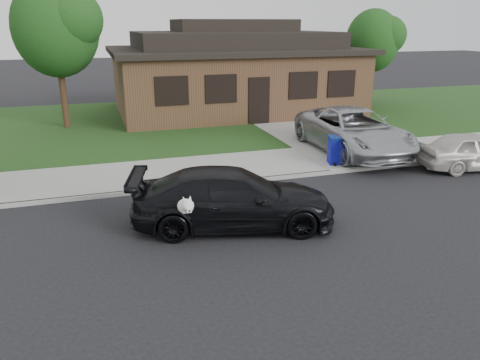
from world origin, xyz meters
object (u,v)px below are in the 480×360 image
object	(u,v)px
sedan	(233,199)
minivan	(353,131)
white_compact	(475,151)
recycling_bin	(337,150)

from	to	relation	value
sedan	minivan	distance (m)	7.62
white_compact	recycling_bin	xyz separation A→B (m)	(-4.24, 1.55, -0.03)
sedan	white_compact	distance (m)	9.12
white_compact	recycling_bin	size ratio (longest dim) A/B	3.89
white_compact	recycling_bin	world-z (taller)	white_compact
minivan	recycling_bin	xyz separation A→B (m)	(-1.30, -1.21, -0.32)
recycling_bin	minivan	bearing A→B (deg)	57.70
minivan	sedan	bearing A→B (deg)	-140.48
sedan	recycling_bin	world-z (taller)	sedan
sedan	white_compact	bearing A→B (deg)	-63.67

